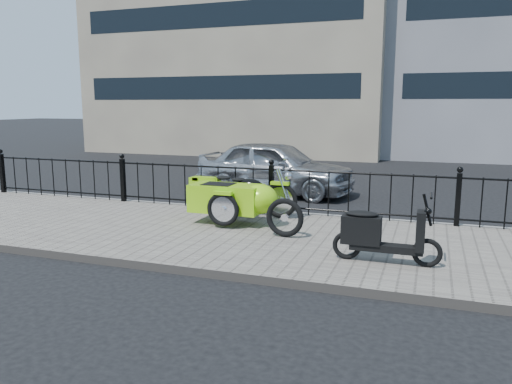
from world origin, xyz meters
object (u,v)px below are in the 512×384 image
(motorcycle_sidecar, at_px, (238,197))
(scooter, at_px, (379,235))
(spare_tire, at_px, (285,218))
(sedan_car, at_px, (275,167))

(motorcycle_sidecar, distance_m, scooter, 3.11)
(spare_tire, xyz_separation_m, sedan_car, (-1.55, 4.45, 0.25))
(spare_tire, bearing_deg, scooter, -28.20)
(motorcycle_sidecar, bearing_deg, scooter, -30.09)
(motorcycle_sidecar, height_order, spare_tire, motorcycle_sidecar)
(motorcycle_sidecar, distance_m, sedan_car, 3.77)
(scooter, bearing_deg, sedan_car, 120.69)
(motorcycle_sidecar, xyz_separation_m, spare_tire, (1.10, -0.71, -0.15))
(spare_tire, relative_size, sedan_car, 0.16)
(spare_tire, distance_m, sedan_car, 4.72)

